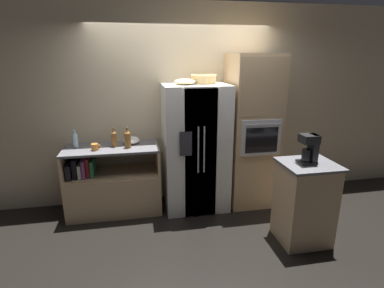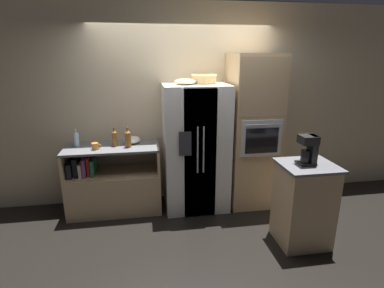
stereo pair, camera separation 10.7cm
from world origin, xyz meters
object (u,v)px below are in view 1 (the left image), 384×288
object	(u,v)px
wall_oven	(251,131)
bottle_wide	(75,139)
refrigerator	(195,148)
bottle_short	(128,139)
wicker_basket	(204,79)
bottle_tall	(114,138)
mug	(95,147)
fruit_bowl	(185,82)
mixing_bowl	(131,140)
coffee_maker	(310,148)

from	to	relation	value
wall_oven	bottle_wide	size ratio (longest dim) A/B	9.01
refrigerator	bottle_short	world-z (taller)	refrigerator
wicker_basket	bottle_tall	distance (m)	1.42
bottle_short	mug	size ratio (longest dim) A/B	2.28
bottle_tall	bottle_wide	xyz separation A→B (m)	(-0.50, 0.07, -0.01)
wall_oven	mug	bearing A→B (deg)	-178.34
wicker_basket	bottle_short	distance (m)	1.28
fruit_bowl	bottle_tall	world-z (taller)	fruit_bowl
refrigerator	wall_oven	world-z (taller)	wall_oven
fruit_bowl	bottle_wide	distance (m)	1.63
bottle_short	mixing_bowl	world-z (taller)	bottle_short
wall_oven	bottle_wide	bearing A→B (deg)	177.00
bottle_wide	mixing_bowl	xyz separation A→B (m)	(0.72, 0.02, -0.06)
coffee_maker	refrigerator	bearing A→B (deg)	134.45
refrigerator	wicker_basket	distance (m)	0.94
refrigerator	wicker_basket	bearing A→B (deg)	30.96
wall_oven	coffee_maker	world-z (taller)	wall_oven
bottle_tall	bottle_short	distance (m)	0.19
wall_oven	wicker_basket	size ratio (longest dim) A/B	6.25
refrigerator	mixing_bowl	size ratio (longest dim) A/B	7.67
refrigerator	bottle_wide	world-z (taller)	refrigerator
wicker_basket	mug	distance (m)	1.67
wall_oven	fruit_bowl	distance (m)	1.19
fruit_bowl	bottle_wide	xyz separation A→B (m)	(-1.44, 0.15, -0.74)
wall_oven	wicker_basket	xyz separation A→B (m)	(-0.68, 0.06, 0.74)
fruit_bowl	coffee_maker	distance (m)	1.71
bottle_short	coffee_maker	size ratio (longest dim) A/B	0.84
wicker_basket	bottle_wide	distance (m)	1.87
refrigerator	bottle_tall	xyz separation A→B (m)	(-1.08, 0.06, 0.18)
refrigerator	mixing_bowl	bearing A→B (deg)	169.56
mug	bottle_short	bearing A→B (deg)	5.73
refrigerator	fruit_bowl	xyz separation A→B (m)	(-0.15, -0.02, 0.91)
refrigerator	mixing_bowl	xyz separation A→B (m)	(-0.87, 0.16, 0.11)
bottle_tall	mug	size ratio (longest dim) A/B	2.17
wall_oven	wicker_basket	distance (m)	1.01
bottle_tall	bottle_wide	distance (m)	0.51
refrigerator	wall_oven	xyz separation A→B (m)	(0.81, 0.01, 0.20)
bottle_tall	coffee_maker	xyz separation A→B (m)	(2.13, -1.13, 0.09)
refrigerator	bottle_wide	xyz separation A→B (m)	(-1.59, 0.14, 0.17)
wicker_basket	fruit_bowl	world-z (taller)	wicker_basket
bottle_short	bottle_wide	size ratio (longest dim) A/B	1.15
fruit_bowl	bottle_short	size ratio (longest dim) A/B	1.02
bottle_wide	mug	distance (m)	0.33
refrigerator	fruit_bowl	distance (m)	0.92
wall_oven	mug	distance (m)	2.13
bottle_short	coffee_maker	bearing A→B (deg)	-28.40
bottle_wide	coffee_maker	world-z (taller)	coffee_maker
bottle_wide	mug	bearing A→B (deg)	-35.18
wicker_basket	mixing_bowl	bearing A→B (deg)	175.04
fruit_bowl	mug	xyz separation A→B (m)	(-1.17, -0.03, -0.80)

